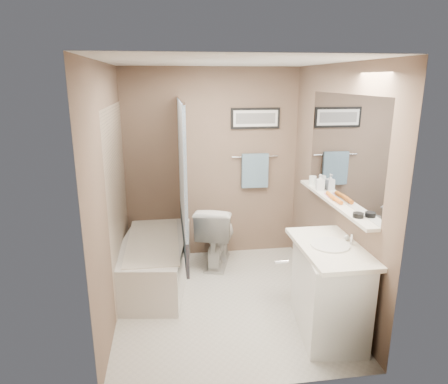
{
  "coord_description": "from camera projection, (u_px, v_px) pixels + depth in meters",
  "views": [
    {
      "loc": [
        -0.55,
        -3.69,
        2.24
      ],
      "look_at": [
        0.0,
        0.15,
        1.15
      ],
      "focal_mm": 32.0,
      "sensor_mm": 36.0,
      "label": 1
    }
  ],
  "objects": [
    {
      "name": "ground",
      "position": [
        226.0,
        301.0,
        4.2
      ],
      "size": [
        2.5,
        2.5,
        0.0
      ],
      "primitive_type": "plane",
      "color": "beige",
      "rests_on": "ground"
    },
    {
      "name": "ceiling",
      "position": [
        226.0,
        64.0,
        3.55
      ],
      "size": [
        2.2,
        2.5,
        0.04
      ],
      "primitive_type": "cube",
      "color": "white",
      "rests_on": "wall_back"
    },
    {
      "name": "wall_back",
      "position": [
        212.0,
        165.0,
        5.05
      ],
      "size": [
        2.2,
        0.04,
        2.4
      ],
      "primitive_type": "cube",
      "color": "brown",
      "rests_on": "ground"
    },
    {
      "name": "wall_front",
      "position": [
        253.0,
        240.0,
        2.7
      ],
      "size": [
        2.2,
        0.04,
        2.4
      ],
      "primitive_type": "cube",
      "color": "brown",
      "rests_on": "ground"
    },
    {
      "name": "wall_left",
      "position": [
        112.0,
        196.0,
        3.73
      ],
      "size": [
        0.04,
        2.5,
        2.4
      ],
      "primitive_type": "cube",
      "color": "brown",
      "rests_on": "ground"
    },
    {
      "name": "wall_right",
      "position": [
        332.0,
        187.0,
        4.02
      ],
      "size": [
        0.04,
        2.5,
        2.4
      ],
      "primitive_type": "cube",
      "color": "brown",
      "rests_on": "ground"
    },
    {
      "name": "tile_surround",
      "position": [
        118.0,
        201.0,
        4.26
      ],
      "size": [
        0.02,
        1.55,
        2.0
      ],
      "primitive_type": "cube",
      "color": "tan",
      "rests_on": "wall_left"
    },
    {
      "name": "curtain_rod",
      "position": [
        180.0,
        99.0,
        4.06
      ],
      "size": [
        0.02,
        1.55,
        0.02
      ],
      "primitive_type": "cylinder",
      "rotation": [
        1.57,
        0.0,
        0.0
      ],
      "color": "silver",
      "rests_on": "wall_left"
    },
    {
      "name": "curtain_upper",
      "position": [
        182.0,
        162.0,
        4.24
      ],
      "size": [
        0.03,
        1.45,
        1.28
      ],
      "primitive_type": "cube",
      "color": "white",
      "rests_on": "curtain_rod"
    },
    {
      "name": "curtain_lower",
      "position": [
        184.0,
        234.0,
        4.46
      ],
      "size": [
        0.03,
        1.45,
        0.36
      ],
      "primitive_type": "cube",
      "color": "#283C4C",
      "rests_on": "curtain_rod"
    },
    {
      "name": "mirror",
      "position": [
        343.0,
        148.0,
        3.76
      ],
      "size": [
        0.02,
        1.6,
        1.0
      ],
      "primitive_type": "cube",
      "color": "silver",
      "rests_on": "wall_right"
    },
    {
      "name": "shelf",
      "position": [
        333.0,
        201.0,
        3.9
      ],
      "size": [
        0.12,
        1.6,
        0.03
      ],
      "primitive_type": "cube",
      "color": "silver",
      "rests_on": "wall_right"
    },
    {
      "name": "towel_bar",
      "position": [
        255.0,
        157.0,
        5.08
      ],
      "size": [
        0.6,
        0.02,
        0.02
      ],
      "primitive_type": "cylinder",
      "rotation": [
        0.0,
        1.57,
        0.0
      ],
      "color": "silver",
      "rests_on": "wall_back"
    },
    {
      "name": "towel",
      "position": [
        255.0,
        171.0,
        5.11
      ],
      "size": [
        0.34,
        0.05,
        0.44
      ],
      "primitive_type": "cube",
      "color": "#87AFC5",
      "rests_on": "towel_bar"
    },
    {
      "name": "art_frame",
      "position": [
        255.0,
        118.0,
        4.96
      ],
      "size": [
        0.62,
        0.02,
        0.26
      ],
      "primitive_type": "cube",
      "color": "black",
      "rests_on": "wall_back"
    },
    {
      "name": "art_mat",
      "position": [
        256.0,
        118.0,
        4.95
      ],
      "size": [
        0.56,
        0.0,
        0.2
      ],
      "primitive_type": "cube",
      "color": "white",
      "rests_on": "art_frame"
    },
    {
      "name": "art_image",
      "position": [
        256.0,
        118.0,
        4.95
      ],
      "size": [
        0.5,
        0.0,
        0.13
      ],
      "primitive_type": "cube",
      "color": "#595959",
      "rests_on": "art_mat"
    },
    {
      "name": "door",
      "position": [
        329.0,
        262.0,
        2.82
      ],
      "size": [
        0.8,
        0.02,
        2.0
      ],
      "primitive_type": "cube",
      "color": "silver",
      "rests_on": "wall_front"
    },
    {
      "name": "door_handle",
      "position": [
        281.0,
        262.0,
        2.82
      ],
      "size": [
        0.1,
        0.02,
        0.02
      ],
      "primitive_type": "cylinder",
      "rotation": [
        0.0,
        1.57,
        0.0
      ],
      "color": "silver",
      "rests_on": "door"
    },
    {
      "name": "bathtub",
      "position": [
        154.0,
        261.0,
        4.54
      ],
      "size": [
        0.9,
        1.58,
        0.5
      ],
      "primitive_type": "cube",
      "rotation": [
        0.0,
        0.0,
        -0.14
      ],
      "color": "silver",
      "rests_on": "ground"
    },
    {
      "name": "tub_rim",
      "position": [
        153.0,
        241.0,
        4.47
      ],
      "size": [
        0.56,
        1.36,
        0.02
      ],
      "primitive_type": "cube",
      "color": "silver",
      "rests_on": "bathtub"
    },
    {
      "name": "toilet",
      "position": [
        216.0,
        234.0,
        4.97
      ],
      "size": [
        0.63,
        0.86,
        0.78
      ],
      "primitive_type": "imported",
      "rotation": [
        0.0,
        0.0,
        2.85
      ],
      "color": "silver",
      "rests_on": "ground"
    },
    {
      "name": "vanity",
      "position": [
        328.0,
        290.0,
        3.62
      ],
      "size": [
        0.6,
        0.95,
        0.8
      ],
      "primitive_type": "cube",
      "rotation": [
        0.0,
        0.0,
        -0.12
      ],
      "color": "white",
      "rests_on": "ground"
    },
    {
      "name": "countertop",
      "position": [
        331.0,
        248.0,
        3.5
      ],
      "size": [
        0.54,
        0.96,
        0.04
      ],
      "primitive_type": "cube",
      "color": "white",
      "rests_on": "vanity"
    },
    {
      "name": "sink_basin",
      "position": [
        330.0,
        245.0,
        3.5
      ],
      "size": [
        0.34,
        0.34,
        0.01
      ],
      "primitive_type": "cylinder",
      "color": "silver",
      "rests_on": "countertop"
    },
    {
      "name": "faucet_spout",
      "position": [
        352.0,
        239.0,
        3.51
      ],
      "size": [
        0.02,
        0.02,
        0.1
      ],
      "primitive_type": "cylinder",
      "color": "silver",
      "rests_on": "countertop"
    },
    {
      "name": "faucet_knob",
      "position": [
        347.0,
        237.0,
        3.61
      ],
      "size": [
        0.05,
        0.05,
        0.05
      ],
      "primitive_type": "sphere",
      "color": "silver",
      "rests_on": "countertop"
    },
    {
      "name": "candle_bowl_near",
      "position": [
        358.0,
        215.0,
        3.39
      ],
      "size": [
        0.09,
        0.09,
        0.04
      ],
      "primitive_type": "cylinder",
      "color": "black",
      "rests_on": "shelf"
    },
    {
      "name": "hair_brush_front",
      "position": [
        336.0,
        200.0,
        3.82
      ],
      "size": [
        0.05,
        0.22,
        0.04
      ],
      "primitive_type": "cylinder",
      "rotation": [
        1.57,
        0.0,
        0.03
      ],
      "color": "orange",
      "rests_on": "shelf"
    },
    {
      "name": "hair_brush_back",
      "position": [
        331.0,
        196.0,
        3.94
      ],
      "size": [
        0.06,
        0.22,
        0.04
      ],
      "primitive_type": "cylinder",
      "rotation": [
        1.57,
        0.0,
        -0.07
      ],
      "color": "#C0631B",
      "rests_on": "shelf"
    },
    {
      "name": "pink_comb",
      "position": [
        327.0,
        195.0,
        4.03
      ],
      "size": [
        0.05,
        0.16,
        0.01
      ],
      "primitive_type": "cube",
      "rotation": [
        0.0,
        0.0,
        -0.13
      ],
      "color": "pink",
      "rests_on": "shelf"
    },
    {
      "name": "glass_jar",
      "position": [
        313.0,
        180.0,
        4.43
      ],
      "size": [
        0.08,
        0.08,
        0.1
      ],
      "primitive_type": "cylinder",
      "color": "white",
      "rests_on": "shelf"
    },
    {
      "name": "soap_bottle",
      "position": [
        320.0,
        182.0,
        4.21
      ],
      "size": [
        0.08,
        0.09,
        0.17
      ],
      "primitive_type": "imported",
      "rotation": [
        0.0,
        0.0,
        -0.1
      ],
      "color": "#999999",
      "rests_on": "shelf"
    }
  ]
}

